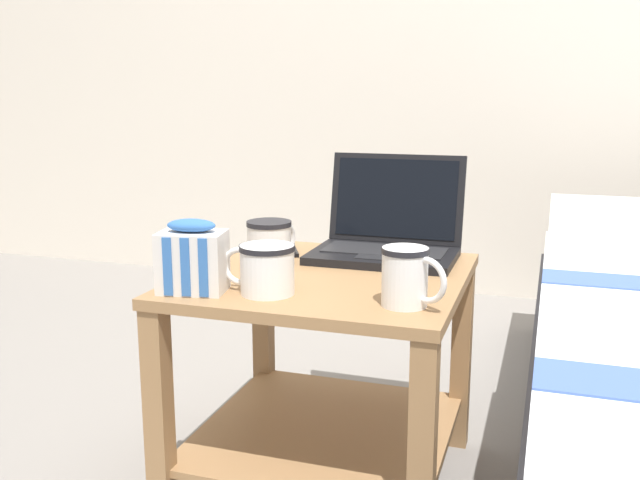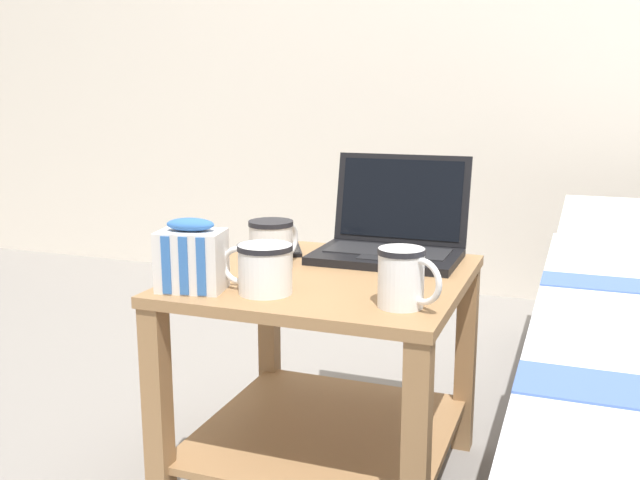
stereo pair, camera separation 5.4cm
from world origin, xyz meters
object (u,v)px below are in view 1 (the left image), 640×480
(mug_mid_center, at_px, (270,242))
(cell_phone, at_px, (279,249))
(mug_front_right, at_px, (407,274))
(mug_front_left, at_px, (266,267))
(laptop, at_px, (388,236))
(snack_bag, at_px, (192,259))

(mug_mid_center, xyz_separation_m, cell_phone, (-0.04, 0.15, -0.05))
(mug_front_right, distance_m, cell_phone, 0.50)
(mug_front_left, height_order, cell_phone, mug_front_left)
(laptop, distance_m, mug_front_left, 0.40)
(mug_mid_center, bearing_deg, laptop, 42.10)
(laptop, xyz_separation_m, snack_bag, (-0.28, -0.40, 0.02))
(mug_front_left, relative_size, cell_phone, 0.91)
(mug_mid_center, xyz_separation_m, snack_bag, (-0.07, -0.21, 0.01))
(laptop, relative_size, snack_bag, 2.30)
(laptop, bearing_deg, mug_mid_center, -137.90)
(mug_front_left, relative_size, mug_mid_center, 1.05)
(mug_front_left, height_order, snack_bag, snack_bag)
(mug_front_left, distance_m, cell_phone, 0.36)
(laptop, relative_size, mug_mid_center, 2.32)
(mug_mid_center, bearing_deg, mug_front_left, -70.26)
(laptop, distance_m, mug_mid_center, 0.28)
(mug_front_right, distance_m, snack_bag, 0.40)
(laptop, height_order, mug_mid_center, laptop)
(mug_front_right, bearing_deg, mug_mid_center, 151.31)
(laptop, relative_size, mug_front_left, 2.21)
(cell_phone, bearing_deg, mug_front_right, -42.14)
(mug_front_right, xyz_separation_m, snack_bag, (-0.40, -0.03, 0.01))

